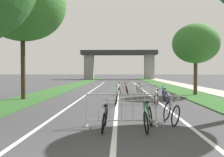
{
  "coord_description": "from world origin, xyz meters",
  "views": [
    {
      "loc": [
        0.14,
        -3.11,
        1.77
      ],
      "look_at": [
        -0.41,
        14.83,
        1.27
      ],
      "focal_mm": 39.93,
      "sensor_mm": 36.0,
      "label": 1
    }
  ],
  "objects_px": {
    "bicycle_purple_0": "(105,119)",
    "tree_right_pine_far": "(196,44)",
    "bicycle_blue_3": "(165,96)",
    "tree_left_oak_near": "(22,4)",
    "crowd_barrier_second": "(137,94)",
    "crowd_barrier_third": "(138,88)",
    "bicycle_white_7": "(156,98)",
    "bicycle_orange_5": "(139,89)",
    "bicycle_silver_4": "(171,112)",
    "bicycle_yellow_8": "(120,89)",
    "bicycle_green_2": "(148,118)",
    "crowd_barrier_nearest": "(121,110)",
    "bicycle_black_6": "(117,98)",
    "bicycle_red_1": "(127,90)"
  },
  "relations": [
    {
      "from": "crowd_barrier_third",
      "to": "bicycle_purple_0",
      "type": "xyz_separation_m",
      "value": [
        -1.83,
        -11.68,
        -0.18
      ]
    },
    {
      "from": "crowd_barrier_nearest",
      "to": "bicycle_purple_0",
      "type": "bearing_deg",
      "value": -133.61
    },
    {
      "from": "bicycle_silver_4",
      "to": "bicycle_green_2",
      "type": "bearing_deg",
      "value": 43.12
    },
    {
      "from": "crowd_barrier_nearest",
      "to": "bicycle_blue_3",
      "type": "xyz_separation_m",
      "value": [
        2.52,
        6.07,
        -0.15
      ]
    },
    {
      "from": "bicycle_yellow_8",
      "to": "bicycle_purple_0",
      "type": "bearing_deg",
      "value": -93.25
    },
    {
      "from": "bicycle_silver_4",
      "to": "bicycle_orange_5",
      "type": "distance_m",
      "value": 11.24
    },
    {
      "from": "tree_left_oak_near",
      "to": "bicycle_green_2",
      "type": "height_order",
      "value": "tree_left_oak_near"
    },
    {
      "from": "bicycle_yellow_8",
      "to": "tree_left_oak_near",
      "type": "bearing_deg",
      "value": -146.28
    },
    {
      "from": "bicycle_orange_5",
      "to": "crowd_barrier_third",
      "type": "bearing_deg",
      "value": -116.31
    },
    {
      "from": "crowd_barrier_second",
      "to": "bicycle_red_1",
      "type": "relative_size",
      "value": 1.41
    },
    {
      "from": "bicycle_orange_5",
      "to": "bicycle_white_7",
      "type": "bearing_deg",
      "value": -97.08
    },
    {
      "from": "crowd_barrier_nearest",
      "to": "bicycle_silver_4",
      "type": "height_order",
      "value": "crowd_barrier_nearest"
    },
    {
      "from": "tree_right_pine_far",
      "to": "bicycle_red_1",
      "type": "height_order",
      "value": "tree_right_pine_far"
    },
    {
      "from": "bicycle_purple_0",
      "to": "bicycle_white_7",
      "type": "distance_m",
      "value": 6.0
    },
    {
      "from": "tree_right_pine_far",
      "to": "bicycle_purple_0",
      "type": "xyz_separation_m",
      "value": [
        -6.08,
        -11.14,
        -3.49
      ]
    },
    {
      "from": "tree_right_pine_far",
      "to": "bicycle_white_7",
      "type": "relative_size",
      "value": 3.19
    },
    {
      "from": "crowd_barrier_third",
      "to": "bicycle_yellow_8",
      "type": "distance_m",
      "value": 1.42
    },
    {
      "from": "bicycle_silver_4",
      "to": "bicycle_white_7",
      "type": "bearing_deg",
      "value": -97.33
    },
    {
      "from": "tree_left_oak_near",
      "to": "bicycle_red_1",
      "type": "height_order",
      "value": "tree_left_oak_near"
    },
    {
      "from": "tree_left_oak_near",
      "to": "bicycle_white_7",
      "type": "relative_size",
      "value": 4.95
    },
    {
      "from": "bicycle_yellow_8",
      "to": "bicycle_green_2",
      "type": "bearing_deg",
      "value": -87.04
    },
    {
      "from": "bicycle_purple_0",
      "to": "tree_right_pine_far",
      "type": "bearing_deg",
      "value": 62.65
    },
    {
      "from": "crowd_barrier_second",
      "to": "crowd_barrier_nearest",
      "type": "bearing_deg",
      "value": -99.32
    },
    {
      "from": "tree_right_pine_far",
      "to": "bicycle_red_1",
      "type": "relative_size",
      "value": 3.23
    },
    {
      "from": "crowd_barrier_second",
      "to": "crowd_barrier_third",
      "type": "distance_m",
      "value": 5.59
    },
    {
      "from": "bicycle_silver_4",
      "to": "bicycle_yellow_8",
      "type": "xyz_separation_m",
      "value": [
        -1.73,
        11.04,
        -0.03
      ]
    },
    {
      "from": "bicycle_black_6",
      "to": "bicycle_white_7",
      "type": "xyz_separation_m",
      "value": [
        2.06,
        -0.07,
        -0.0
      ]
    },
    {
      "from": "bicycle_silver_4",
      "to": "bicycle_orange_5",
      "type": "bearing_deg",
      "value": -94.32
    },
    {
      "from": "bicycle_white_7",
      "to": "bicycle_orange_5",
      "type": "bearing_deg",
      "value": 96.96
    },
    {
      "from": "crowd_barrier_nearest",
      "to": "bicycle_orange_5",
      "type": "xyz_separation_m",
      "value": [
        1.49,
        11.7,
        -0.16
      ]
    },
    {
      "from": "bicycle_green_2",
      "to": "bicycle_silver_4",
      "type": "height_order",
      "value": "bicycle_silver_4"
    },
    {
      "from": "tree_right_pine_far",
      "to": "bicycle_purple_0",
      "type": "distance_m",
      "value": 13.16
    },
    {
      "from": "bicycle_black_6",
      "to": "bicycle_white_7",
      "type": "relative_size",
      "value": 1.04
    },
    {
      "from": "crowd_barrier_second",
      "to": "bicycle_silver_4",
      "type": "xyz_separation_m",
      "value": [
        0.79,
        -5.11,
        -0.13
      ]
    },
    {
      "from": "bicycle_blue_3",
      "to": "bicycle_yellow_8",
      "type": "bearing_deg",
      "value": 115.11
    },
    {
      "from": "bicycle_purple_0",
      "to": "bicycle_green_2",
      "type": "relative_size",
      "value": 0.98
    },
    {
      "from": "bicycle_orange_5",
      "to": "bicycle_white_7",
      "type": "xyz_separation_m",
      "value": [
        0.37,
        -6.71,
        0.0
      ]
    },
    {
      "from": "bicycle_silver_4",
      "to": "tree_right_pine_far",
      "type": "bearing_deg",
      "value": -116.31
    },
    {
      "from": "crowd_barrier_second",
      "to": "bicycle_black_6",
      "type": "relative_size",
      "value": 1.33
    },
    {
      "from": "bicycle_white_7",
      "to": "tree_left_oak_near",
      "type": "bearing_deg",
      "value": 167.56
    },
    {
      "from": "bicycle_red_1",
      "to": "bicycle_green_2",
      "type": "relative_size",
      "value": 0.99
    },
    {
      "from": "bicycle_orange_5",
      "to": "bicycle_silver_4",
      "type": "bearing_deg",
      "value": -99.11
    },
    {
      "from": "bicycle_red_1",
      "to": "bicycle_orange_5",
      "type": "distance_m",
      "value": 1.52
    },
    {
      "from": "bicycle_yellow_8",
      "to": "bicycle_red_1",
      "type": "bearing_deg",
      "value": -62.54
    },
    {
      "from": "bicycle_silver_4",
      "to": "bicycle_black_6",
      "type": "bearing_deg",
      "value": -72.84
    },
    {
      "from": "bicycle_black_6",
      "to": "bicycle_white_7",
      "type": "distance_m",
      "value": 2.07
    },
    {
      "from": "bicycle_blue_3",
      "to": "tree_left_oak_near",
      "type": "bearing_deg",
      "value": 171.75
    },
    {
      "from": "crowd_barrier_nearest",
      "to": "bicycle_purple_0",
      "type": "height_order",
      "value": "crowd_barrier_nearest"
    },
    {
      "from": "crowd_barrier_nearest",
      "to": "bicycle_red_1",
      "type": "height_order",
      "value": "crowd_barrier_nearest"
    },
    {
      "from": "tree_left_oak_near",
      "to": "tree_right_pine_far",
      "type": "bearing_deg",
      "value": 15.81
    }
  ]
}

